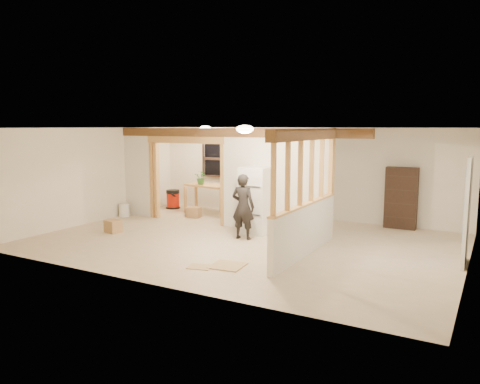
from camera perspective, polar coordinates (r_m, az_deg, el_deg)
The scene contains 30 objects.
floor at distance 10.47m, azimuth 0.44°, elevation -6.02°, with size 9.00×6.50×0.01m, color #C7B094.
ceiling at distance 10.16m, azimuth 0.46°, elevation 7.82°, with size 9.00×6.50×0.01m, color white.
wall_back at distance 13.17m, azimuth 7.24°, elevation 2.36°, with size 9.00×0.01×2.50m, color white.
wall_front at distance 7.58m, azimuth -11.40°, elevation -1.91°, with size 9.00×0.01×2.50m, color white.
wall_left at distance 13.00m, azimuth -17.26°, elevation 1.98°, with size 0.01×6.50×2.50m, color white.
wall_right at distance 9.02m, azimuth 26.43°, elevation -1.03°, with size 0.01×6.50×2.50m, color white.
partition_left_stub at distance 13.55m, azimuth -12.27°, elevation 2.39°, with size 0.90×0.12×2.50m, color silver.
partition_center at distance 11.22m, azimuth 4.29°, elevation 1.42°, with size 2.80×0.12×2.50m, color silver.
doorway_frame at distance 12.54m, azimuth -6.57°, elevation 1.40°, with size 2.46×0.14×2.20m, color tan.
header_beam_back at distance 11.70m, azimuth -1.04°, elevation 7.26°, with size 7.00×0.18×0.22m, color brown.
header_beam_right at distance 9.12m, azimuth 8.15°, elevation 6.96°, with size 0.18×3.30×0.22m, color brown.
pony_wall at distance 9.35m, azimuth 7.93°, elevation -4.64°, with size 0.12×3.20×1.00m, color silver.
stud_partition at distance 9.17m, azimuth 8.07°, elevation 2.45°, with size 0.14×3.20×1.32m, color tan.
window_back at distance 14.24m, azimuth -2.63°, elevation 4.05°, with size 1.12×0.10×1.10m, color black.
french_door at distance 9.46m, azimuth 25.97°, elevation -2.15°, with size 0.12×0.86×2.00m, color white.
ceiling_dome_main at distance 9.58m, azimuth 0.60°, elevation 7.68°, with size 0.36×0.36×0.16m, color #FFEABF.
ceiling_dome_util at distance 13.42m, azimuth -4.26°, elevation 7.76°, with size 0.32×0.32×0.14m, color #FFEABF.
hanging_bulb at distance 12.57m, azimuth -4.09°, elevation 6.38°, with size 0.07×0.07×0.07m, color #FFD88C.
refrigerator at distance 11.08m, azimuth 1.95°, elevation -1.03°, with size 0.65×0.63×1.59m, color silver.
woman at distance 10.51m, azimuth 0.37°, elevation -1.79°, with size 0.54×0.36×1.49m, color black.
work_table at distance 13.74m, azimuth -3.91°, elevation -0.83°, with size 1.35×0.67×0.85m, color tan.
potted_plant at distance 13.69m, azimuth -4.73°, elevation 1.76°, with size 0.36×0.31×0.40m, color #3E7A2F.
shop_vac at distance 14.64m, azimuth -8.17°, elevation -0.86°, with size 0.45×0.45×0.59m, color #9B1606.
bookshelf at distance 12.28m, azimuth 19.05°, elevation -0.70°, with size 0.77×0.26×1.54m, color black.
bucket at distance 13.62m, azimuth -13.94°, elevation -2.15°, with size 0.29×0.29×0.37m, color silver.
box_util_a at distance 13.17m, azimuth -5.58°, elevation -2.47°, with size 0.34×0.29×0.29m, color #AD8353.
box_util_b at distance 13.37m, azimuth -6.06°, elevation -2.42°, with size 0.26×0.26×0.24m, color #AD8353.
box_front at distance 11.69m, azimuth -15.21°, elevation -4.05°, with size 0.36×0.30×0.30m, color #AD8353.
floor_panel_near at distance 8.65m, azimuth -1.53°, elevation -8.96°, with size 0.59×0.59×0.02m, color tan.
floor_panel_far at distance 8.62m, azimuth -4.91°, elevation -9.08°, with size 0.43×0.34×0.01m, color tan.
Camera 1 is at (4.86, -8.92, 2.54)m, focal length 35.00 mm.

